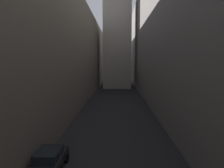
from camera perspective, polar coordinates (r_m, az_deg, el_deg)
The scene contains 4 objects.
ground_plane at distance 35.15m, azimuth 1.22°, elevation -6.09°, with size 264.00×264.00×0.00m, color black.
building_block_left at distance 38.51m, azimuth -17.62°, elevation 8.50°, with size 13.69×108.00×18.44m, color #60594F.
building_block_right at distance 38.19m, azimuth 18.36°, elevation 13.60°, with size 10.78×108.00×25.21m, color slate.
parked_car_left_far at distance 15.16m, azimuth -17.61°, elevation -20.30°, with size 1.88×4.48×1.60m.
Camera 1 is at (0.29, 13.66, 7.53)m, focal length 32.05 mm.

